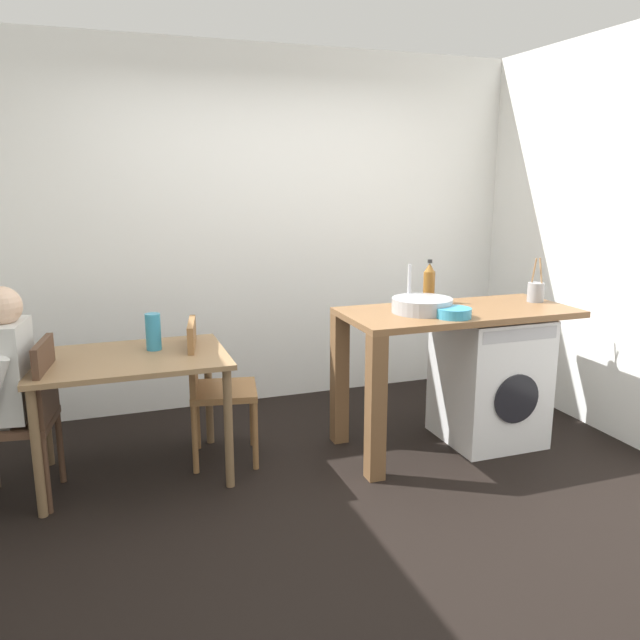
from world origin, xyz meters
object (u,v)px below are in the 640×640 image
chair_opposite (211,383)px  bottle_tall_green (429,283)px  chair_person_seat (28,412)px  vase (153,332)px  washing_machine (489,378)px  utensil_crock (536,292)px  dining_table (130,372)px  mixing_bowl (453,312)px

chair_opposite → bottle_tall_green: size_ratio=3.09×
chair_person_seat → vase: vase is taller
washing_machine → bottle_tall_green: bearing=140.3°
utensil_crock → vase: (-2.51, 0.28, -0.14)m
utensil_crock → washing_machine: bearing=-171.9°
utensil_crock → chair_person_seat: bearing=178.8°
chair_opposite → utensil_crock: utensil_crock is taller
washing_machine → bottle_tall_green: size_ratio=2.95×
dining_table → chair_person_seat: size_ratio=1.22×
chair_opposite → dining_table: bearing=-71.6°
chair_opposite → vase: size_ratio=4.09×
dining_table → washing_machine: bearing=-5.7°
chair_person_seat → vase: (0.70, 0.21, 0.34)m
chair_person_seat → utensil_crock: (3.20, -0.07, 0.48)m
chair_person_seat → bottle_tall_green: 2.57m
chair_person_seat → utensil_crock: bearing=-82.7°
dining_table → vase: vase is taller
chair_person_seat → mixing_bowl: size_ratio=4.15×
washing_machine → mixing_bowl: (-0.42, -0.20, 0.52)m
dining_table → chair_opposite: 0.50m
washing_machine → mixing_bowl: 0.70m
chair_person_seat → washing_machine: size_ratio=1.05×
dining_table → chair_opposite: chair_opposite is taller
chair_opposite → washing_machine: bearing=91.5°
chair_opposite → bottle_tall_green: bottle_tall_green is taller
washing_machine → vase: (-2.14, 0.33, 0.42)m
washing_machine → vase: size_ratio=3.91×
utensil_crock → dining_table: bearing=176.2°
dining_table → vase: 0.27m
chair_person_seat → utensil_crock: utensil_crock is taller
chair_person_seat → chair_opposite: size_ratio=1.00×
dining_table → utensil_crock: 2.69m
vase → utensil_crock: bearing=-6.3°
chair_person_seat → bottle_tall_green: size_ratio=3.09×
dining_table → chair_person_seat: bearing=-168.5°
dining_table → mixing_bowl: 1.94m
vase → bottle_tall_green: bearing=-1.8°
bottle_tall_green → utensil_crock: (0.70, -0.22, -0.06)m
chair_opposite → mixing_bowl: bearing=81.3°
bottle_tall_green → mixing_bowl: bottle_tall_green is taller
dining_table → utensil_crock: (2.66, -0.18, 0.35)m
mixing_bowl → chair_person_seat: bearing=172.5°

